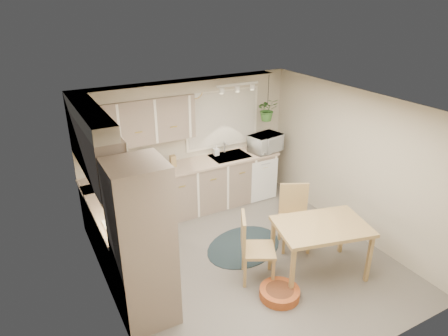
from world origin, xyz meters
The scene contains 35 objects.
floor centered at (0.00, 0.00, 0.00)m, with size 4.20×4.20×0.00m, color #5E5B53.
ceiling centered at (0.00, 0.00, 2.40)m, with size 4.20×4.20×0.00m, color silver.
wall_back centered at (0.00, 2.10, 1.20)m, with size 4.00×0.04×2.40m, color #B5AC96.
wall_front centered at (0.00, -2.10, 1.20)m, with size 4.00×0.04×2.40m, color #B5AC96.
wall_left centered at (-2.00, 0.00, 1.20)m, with size 0.04×4.20×2.40m, color #B5AC96.
wall_right centered at (2.00, 0.00, 1.20)m, with size 0.04×4.20×2.40m, color #B5AC96.
base_cab_left centered at (-1.70, 0.88, 0.45)m, with size 0.60×1.85×0.90m, color gray.
base_cab_back centered at (-0.20, 1.80, 0.45)m, with size 3.60×0.60×0.90m, color gray.
counter_left centered at (-1.69, 0.88, 0.92)m, with size 0.64×1.89×0.04m, color tan.
counter_back centered at (-0.20, 1.79, 0.92)m, with size 3.64×0.64×0.04m, color tan.
oven_stack centered at (-1.68, -0.38, 1.05)m, with size 0.65×0.65×2.10m, color gray.
wall_oven_face centered at (-1.35, -0.38, 1.05)m, with size 0.02×0.56×0.58m, color white.
upper_cab_left centered at (-1.82, 1.00, 1.83)m, with size 0.35×2.00×0.75m, color gray.
upper_cab_back centered at (-1.00, 1.93, 1.83)m, with size 2.00×0.35×0.75m, color gray.
soffit_left centered at (-1.85, 1.00, 2.30)m, with size 0.30×2.00×0.20m, color #B5AC96.
soffit_back centered at (-0.20, 1.95, 2.30)m, with size 3.60×0.30×0.20m, color #B5AC96.
cooktop centered at (-1.68, 0.30, 0.94)m, with size 0.52×0.58×0.02m, color white.
range_hood centered at (-1.70, 0.30, 1.40)m, with size 0.40×0.60×0.14m, color white.
window_blinds centered at (0.70, 2.07, 1.60)m, with size 1.40×0.02×1.00m, color white.
window_frame centered at (0.70, 2.08, 1.60)m, with size 1.50×0.02×1.10m, color silver.
sink centered at (0.70, 1.80, 0.90)m, with size 0.70×0.48×0.10m, color #B3B4BB.
dishwasher_front centered at (1.30, 1.49, 0.42)m, with size 0.58×0.01×0.83m, color white.
track_light_bar centered at (0.70, 1.55, 2.33)m, with size 0.80×0.04×0.04m, color white.
wall_clock centered at (0.15, 2.07, 2.18)m, with size 0.30×0.30×0.03m, color #C39445.
dining_table centered at (0.77, -0.71, 0.40)m, with size 1.26×0.84×0.79m, color tan.
chair_left centered at (-0.08, -0.41, 0.50)m, with size 0.47×0.47×1.01m, color tan.
chair_back centered at (0.85, -0.03, 0.51)m, with size 0.47×0.47×1.01m, color tan.
braided_rug centered at (0.15, 0.34, 0.01)m, with size 1.34×1.00×0.01m, color black.
pet_bed centered at (-0.03, -0.89, 0.06)m, with size 0.54×0.54×0.12m, color #AF4F23.
microwave centered at (1.43, 1.70, 1.14)m, with size 0.60×0.33×0.41m, color white.
soap_bottle centered at (0.49, 1.95, 0.99)m, with size 0.09×0.21×0.10m, color white.
hanging_plant centered at (1.44, 1.70, 1.72)m, with size 0.38×0.42×0.33m, color #326127.
coffee_maker centered at (-0.93, 1.80, 1.11)m, with size 0.19×0.23×0.34m, color black.
toaster centered at (-0.78, 1.82, 1.03)m, with size 0.30×0.17×0.18m, color #B3B4BB.
knife_block centered at (-0.41, 1.85, 1.04)m, with size 0.09×0.09×0.21m, color tan.
Camera 1 is at (-2.69, -4.22, 3.74)m, focal length 32.00 mm.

